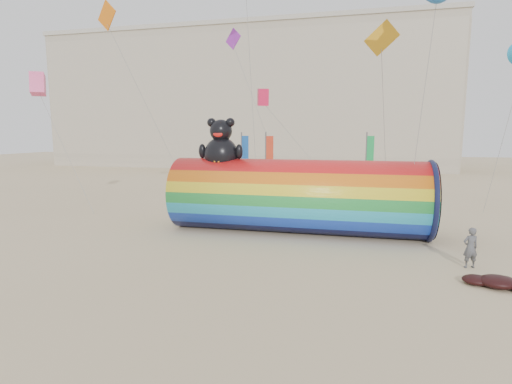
% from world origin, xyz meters
% --- Properties ---
extents(ground, '(160.00, 160.00, 0.00)m').
position_xyz_m(ground, '(0.00, 0.00, 0.00)').
color(ground, '#CCB58C').
rests_on(ground, ground).
extents(hotel_building, '(60.40, 15.40, 20.60)m').
position_xyz_m(hotel_building, '(-12.00, 45.95, 10.31)').
color(hotel_building, '#B7AD99').
rests_on(hotel_building, ground).
extents(windsock_assembly, '(12.98, 3.95, 5.98)m').
position_xyz_m(windsock_assembly, '(2.07, 3.98, 1.99)').
color(windsock_assembly, red).
rests_on(windsock_assembly, ground).
extents(kite_handler, '(0.66, 0.53, 1.57)m').
position_xyz_m(kite_handler, '(9.26, -0.06, 0.79)').
color(kite_handler, '#4E5055').
rests_on(kite_handler, ground).
extents(fabric_bundle, '(2.62, 1.35, 0.41)m').
position_xyz_m(fabric_bundle, '(9.83, -1.99, 0.17)').
color(fabric_bundle, black).
rests_on(fabric_bundle, ground).
extents(festival_banners, '(10.62, 3.33, 5.20)m').
position_xyz_m(festival_banners, '(0.21, 15.54, 2.64)').
color(festival_banners, '#59595E').
rests_on(festival_banners, ground).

